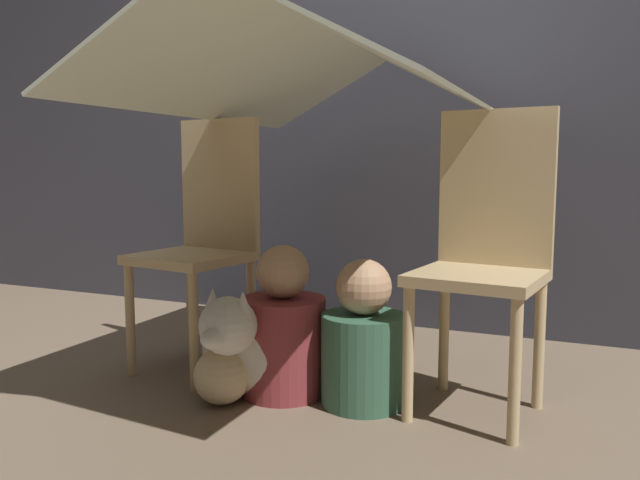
{
  "coord_description": "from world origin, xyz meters",
  "views": [
    {
      "loc": [
        0.87,
        -1.8,
        0.81
      ],
      "look_at": [
        0.0,
        0.21,
        0.55
      ],
      "focal_mm": 35.0,
      "sensor_mm": 36.0,
      "label": 1
    }
  ],
  "objects_px": {
    "chair_right": "(486,248)",
    "person_front": "(283,333)",
    "chair_left": "(204,234)",
    "person_second": "(363,344)",
    "dog": "(244,346)"
  },
  "relations": [
    {
      "from": "dog",
      "to": "person_front",
      "type": "bearing_deg",
      "value": 48.35
    },
    {
      "from": "person_second",
      "to": "dog",
      "type": "distance_m",
      "value": 0.41
    },
    {
      "from": "person_second",
      "to": "dog",
      "type": "relative_size",
      "value": 1.23
    },
    {
      "from": "chair_right",
      "to": "dog",
      "type": "distance_m",
      "value": 0.89
    },
    {
      "from": "person_front",
      "to": "person_second",
      "type": "xyz_separation_m",
      "value": [
        0.3,
        0.02,
        -0.01
      ]
    },
    {
      "from": "person_second",
      "to": "dog",
      "type": "bearing_deg",
      "value": -162.58
    },
    {
      "from": "chair_right",
      "to": "person_front",
      "type": "xyz_separation_m",
      "value": [
        -0.67,
        -0.15,
        -0.32
      ]
    },
    {
      "from": "chair_right",
      "to": "dog",
      "type": "bearing_deg",
      "value": -153.75
    },
    {
      "from": "chair_left",
      "to": "dog",
      "type": "height_order",
      "value": "chair_left"
    },
    {
      "from": "person_front",
      "to": "person_second",
      "type": "relative_size",
      "value": 1.07
    },
    {
      "from": "person_front",
      "to": "chair_left",
      "type": "bearing_deg",
      "value": 160.28
    },
    {
      "from": "chair_right",
      "to": "person_front",
      "type": "distance_m",
      "value": 0.76
    },
    {
      "from": "person_front",
      "to": "dog",
      "type": "xyz_separation_m",
      "value": [
        -0.1,
        -0.11,
        -0.03
      ]
    },
    {
      "from": "person_second",
      "to": "chair_right",
      "type": "bearing_deg",
      "value": 20.37
    },
    {
      "from": "chair_left",
      "to": "chair_right",
      "type": "bearing_deg",
      "value": 8.41
    }
  ]
}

